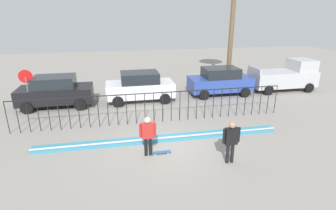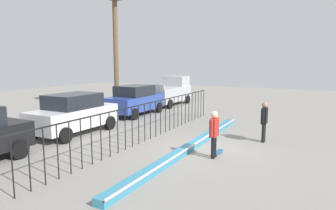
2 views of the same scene
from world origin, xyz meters
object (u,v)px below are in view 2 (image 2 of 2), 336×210
at_px(skateboard, 218,152).
at_px(parked_car_white, 74,113).
at_px(camera_operator, 264,118).
at_px(pickup_truck, 170,92).
at_px(parked_car_blue, 135,100).
at_px(skateboarder, 214,130).

height_order(skateboard, parked_car_white, parked_car_white).
height_order(camera_operator, pickup_truck, pickup_truck).
xyz_separation_m(parked_car_blue, pickup_truck, (5.12, 0.13, 0.06)).
bearing_deg(parked_car_white, camera_operator, -69.27).
xyz_separation_m(parked_car_white, pickup_truck, (10.73, 0.45, 0.06)).
xyz_separation_m(skateboard, parked_car_white, (-0.13, 7.06, 0.91)).
bearing_deg(parked_car_white, skateboarder, -90.13).
xyz_separation_m(camera_operator, parked_car_white, (-2.61, 8.25, -0.06)).
height_order(camera_operator, parked_car_white, parked_car_white).
distance_m(skateboard, parked_car_white, 7.12).
relative_size(camera_operator, parked_car_blue, 0.40).
bearing_deg(parked_car_blue, pickup_truck, 3.39).
relative_size(skateboarder, pickup_truck, 0.36).
height_order(skateboarder, camera_operator, camera_operator).
height_order(skateboard, pickup_truck, pickup_truck).
xyz_separation_m(skateboarder, pickup_truck, (11.14, 7.52, 0.03)).
height_order(skateboarder, pickup_truck, pickup_truck).
bearing_deg(parked_car_white, pickup_truck, 5.56).
distance_m(skateboarder, parked_car_blue, 9.53).
distance_m(parked_car_white, pickup_truck, 10.74).
relative_size(parked_car_white, parked_car_blue, 1.00).
relative_size(camera_operator, parked_car_white, 0.40).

